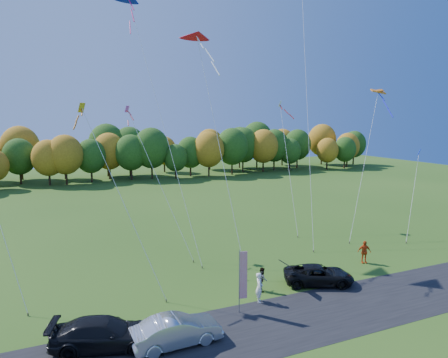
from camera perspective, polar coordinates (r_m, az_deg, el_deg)
name	(u,v)px	position (r m, az deg, el deg)	size (l,w,h in m)	color
ground	(259,293)	(28.23, 5.04, -15.93)	(160.00, 160.00, 0.00)	#284C14
asphalt_strip	(292,320)	(25.15, 9.63, -19.26)	(90.00, 6.00, 0.01)	black
tree_line	(123,180)	(79.36, -14.20, -0.11)	(116.00, 12.00, 10.00)	#1E4711
black_suv	(319,275)	(30.03, 13.37, -13.17)	(2.26, 4.90, 1.36)	black
silver_sedan	(177,331)	(22.37, -6.79, -20.72)	(1.65, 4.72, 1.56)	silver
dark_truck_a	(104,333)	(22.84, -16.78, -20.38)	(2.19, 5.39, 1.56)	black
person_tailgate_a	(259,287)	(26.67, 5.06, -15.16)	(0.71, 0.47, 1.95)	white
person_tailgate_b	(262,279)	(28.32, 5.48, -14.05)	(0.79, 0.62, 1.63)	gray
person_east	(364,252)	(35.05, 19.39, -9.79)	(1.09, 0.46, 1.87)	#D24313
feather_flag	(242,275)	(24.73, 2.64, -13.48)	(0.52, 0.15, 3.96)	#999999
kite_delta_blue	(161,117)	(35.28, -8.97, 8.74)	(4.32, 12.58, 24.43)	#4C3F33
kite_parafoil_orange	(307,93)	(42.39, 11.72, 11.87)	(8.64, 14.05, 28.89)	#4C3F33
kite_delta_red	(216,129)	(32.04, -1.11, 7.15)	(2.77, 9.67, 20.26)	#4C3F33
kite_parafoil_rainbow	(365,161)	(43.25, 19.51, 2.50)	(9.70, 6.24, 15.28)	#4C3F33
kite_diamond_yellow	(122,200)	(27.48, -14.34, -2.93)	(4.74, 6.39, 13.13)	#4C3F33
kite_diamond_white	(288,165)	(42.74, 9.17, 1.96)	(2.43, 7.55, 14.03)	#4C3F33
kite_diamond_pink	(159,181)	(34.79, -9.33, -0.29)	(4.26, 7.59, 13.16)	#4C3F33
kite_diamond_blue_low	(413,195)	(43.97, 25.39, -2.04)	(5.57, 4.13, 8.90)	#4C3F33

